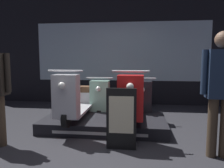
# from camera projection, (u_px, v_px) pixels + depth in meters

# --- Properties ---
(ground_plane) EXTENTS (30.00, 30.00, 0.00)m
(ground_plane) POSITION_uv_depth(u_px,v_px,m) (100.00, 155.00, 3.05)
(ground_plane) COLOR #2D2D33
(shop_wall_back) EXTENTS (9.18, 0.09, 3.20)m
(shop_wall_back) POSITION_uv_depth(u_px,v_px,m) (121.00, 50.00, 6.43)
(shop_wall_back) COLOR black
(shop_wall_back) RESTS_ON ground_plane
(display_platform) EXTENTS (2.32, 1.19, 0.21)m
(display_platform) POSITION_uv_depth(u_px,v_px,m) (104.00, 123.00, 4.21)
(display_platform) COLOR black
(display_platform) RESTS_ON ground_plane
(scooter_display_left) EXTENTS (0.57, 1.75, 0.95)m
(scooter_display_left) POSITION_uv_depth(u_px,v_px,m) (76.00, 100.00, 4.14)
(scooter_display_left) COLOR black
(scooter_display_left) RESTS_ON display_platform
(scooter_display_right) EXTENTS (0.57, 1.75, 0.95)m
(scooter_display_right) POSITION_uv_depth(u_px,v_px,m) (132.00, 101.00, 4.01)
(scooter_display_right) COLOR black
(scooter_display_right) RESTS_ON display_platform
(scooter_backrow_0) EXTENTS (0.57, 1.75, 0.95)m
(scooter_backrow_0) POSITION_uv_depth(u_px,v_px,m) (104.00, 99.00, 5.31)
(scooter_backrow_0) COLOR black
(scooter_backrow_0) RESTS_ON ground_plane
(scooter_backrow_1) EXTENTS (0.57, 1.75, 0.95)m
(scooter_backrow_1) POSITION_uv_depth(u_px,v_px,m) (141.00, 100.00, 5.20)
(scooter_backrow_1) COLOR black
(scooter_backrow_1) RESTS_ON ground_plane
(person_right_browsing) EXTENTS (0.52, 0.22, 1.69)m
(person_right_browsing) POSITION_uv_depth(u_px,v_px,m) (221.00, 86.00, 2.88)
(person_right_browsing) COLOR #473828
(person_right_browsing) RESTS_ON ground_plane
(price_sign_board) EXTENTS (0.44, 0.04, 0.91)m
(price_sign_board) POSITION_uv_depth(u_px,v_px,m) (121.00, 119.00, 3.19)
(price_sign_board) COLOR black
(price_sign_board) RESTS_ON ground_plane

